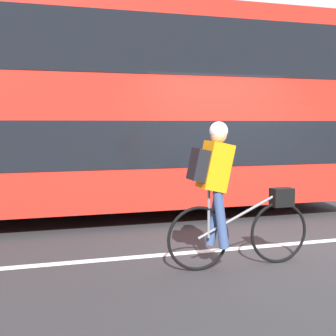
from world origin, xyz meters
The scene contains 7 objects.
ground_plane centered at (0.00, 0.00, 0.00)m, with size 80.00×80.00×0.00m, color #2D2D30.
road_center_line centered at (0.00, 0.03, 0.00)m, with size 50.00×0.14×0.01m, color silver.
sidewalk_curb centered at (0.00, 5.61, 0.07)m, with size 60.00×1.93×0.14m.
building_facade centered at (0.00, 6.73, 4.84)m, with size 60.00×0.30×9.68m.
bus centered at (-1.99, 2.75, 2.02)m, with size 9.14×2.54×3.66m.
cyclist_on_bike centered at (-1.01, -0.69, 0.91)m, with size 1.78×0.32×1.70m.
trash_bin centered at (-0.63, 5.52, 0.64)m, with size 0.60×0.60×0.99m.
Camera 1 is at (-3.19, -5.57, 1.69)m, focal length 50.00 mm.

